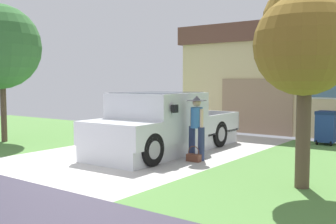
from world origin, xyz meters
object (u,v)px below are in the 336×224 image
house_with_garage (315,77)px  wheeled_trash_bin (327,126)px  person_with_hat (197,125)px  front_yard_tree (304,38)px  pickup_truck (159,125)px  handbag (194,157)px

house_with_garage → wheeled_trash_bin: (1.69, -4.32, -1.61)m
person_with_hat → wheeled_trash_bin: person_with_hat is taller
person_with_hat → front_yard_tree: bearing=172.9°
front_yard_tree → person_with_hat: bearing=158.3°
pickup_truck → person_with_hat: bearing=169.5°
pickup_truck → wheeled_trash_bin: bearing=-129.3°
pickup_truck → house_with_garage: (1.72, 8.72, 1.40)m
person_with_hat → wheeled_trash_bin: (2.03, 4.62, -0.33)m
front_yard_tree → handbag: bearing=162.3°
handbag → wheeled_trash_bin: bearing=68.3°
front_yard_tree → wheeled_trash_bin: front_yard_tree is taller
pickup_truck → front_yard_tree: bearing=160.5°
wheeled_trash_bin → front_yard_tree: bearing=-79.7°
pickup_truck → wheeled_trash_bin: (3.40, 4.40, -0.21)m
handbag → house_with_garage: size_ratio=0.04×
handbag → wheeled_trash_bin: wheeled_trash_bin is taller
handbag → front_yard_tree: bearing=-17.7°
person_with_hat → house_with_garage: 9.04m
person_with_hat → front_yard_tree: 3.84m
pickup_truck → person_with_hat: 1.39m
house_with_garage → wheeled_trash_bin: house_with_garage is taller
person_with_hat → front_yard_tree: size_ratio=0.42×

